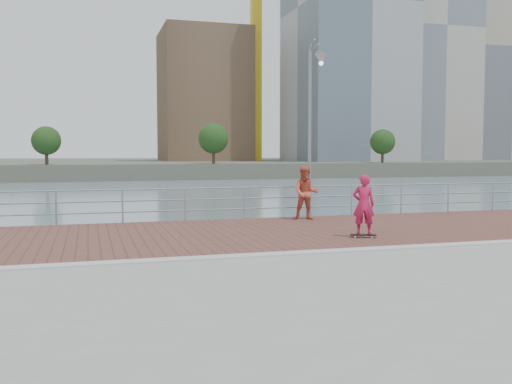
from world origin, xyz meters
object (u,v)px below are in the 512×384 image
object	(u,v)px
street_lamp	(315,98)
bystander	(306,193)
guardrail	(215,200)
skateboarder	(364,204)

from	to	relation	value
street_lamp	bystander	bearing A→B (deg)	170.60
guardrail	skateboarder	size ratio (longest dim) A/B	24.10
guardrail	street_lamp	xyz separation A→B (m)	(3.26, -0.93, 3.46)
guardrail	skateboarder	xyz separation A→B (m)	(2.98, -5.16, 0.22)
guardrail	skateboarder	world-z (taller)	skateboarder
skateboarder	guardrail	bearing A→B (deg)	-38.86
bystander	guardrail	bearing A→B (deg)	-176.54
street_lamp	bystander	size ratio (longest dim) A/B	3.21
guardrail	street_lamp	bearing A→B (deg)	-15.87
guardrail	street_lamp	size ratio (longest dim) A/B	6.68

